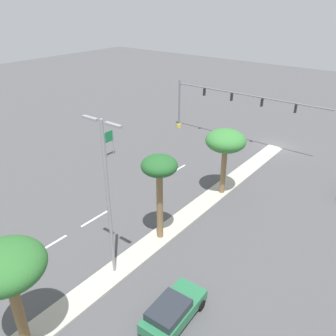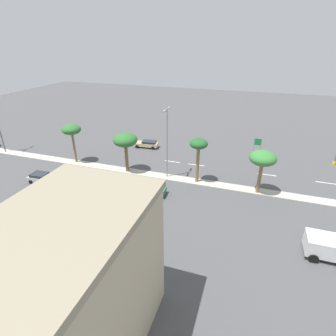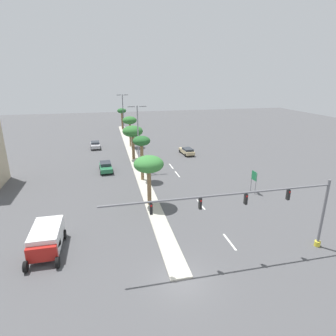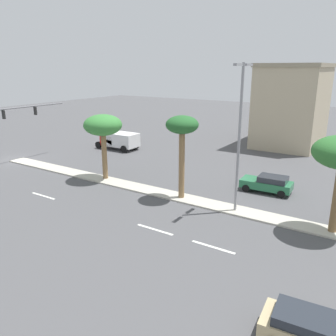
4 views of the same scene
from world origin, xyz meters
name	(u,v)px [view 4 (image 4 of 4)]	position (x,y,z in m)	size (l,w,h in m)	color
ground_plane	(238,211)	(0.00, 27.06, 0.00)	(160.00, 160.00, 0.00)	#4C4C4F
lane_stripe_front	(43,196)	(5.79, 12.25, 0.01)	(0.20, 2.80, 0.01)	silver
lane_stripe_inboard	(155,230)	(5.79, 23.59, 0.01)	(0.20, 2.80, 0.01)	silver
lane_stripe_near	(213,247)	(5.79, 27.83, 0.01)	(0.20, 2.80, 0.01)	silver
commercial_building	(292,105)	(-25.38, 24.20, 5.40)	(11.48, 8.02, 10.77)	tan
palm_tree_outboard	(103,126)	(-0.33, 13.56, 5.10)	(3.51, 3.51, 6.06)	olive
palm_tree_leading	(182,129)	(0.01, 22.16, 5.68)	(2.56, 2.56, 6.63)	olive
street_lamp_front	(240,128)	(0.09, 26.85, 6.21)	(2.90, 0.24, 10.47)	gray
sedan_green_mid	(268,183)	(-5.31, 27.57, 0.78)	(2.19, 4.31, 1.46)	#287047
sedan_tan_right	(320,333)	(10.61, 34.54, 0.74)	(2.21, 4.71, 1.36)	tan
box_truck	(119,140)	(-10.73, 6.25, 1.22)	(2.70, 5.59, 2.16)	#B21E19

